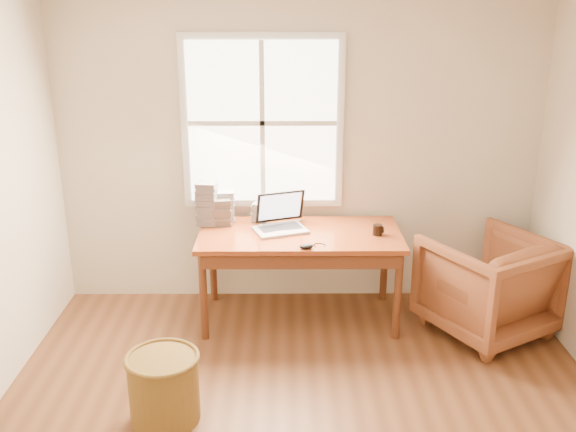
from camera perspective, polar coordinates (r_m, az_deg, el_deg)
name	(u,v)px	position (r m, az deg, el deg)	size (l,w,h in m)	color
room_shell	(304,239)	(3.34, 1.42, -2.03)	(4.04, 4.54, 2.64)	brown
desk	(300,235)	(5.08, 1.07, -1.67)	(1.60, 0.80, 0.04)	brown
armchair	(488,285)	(5.25, 17.34, -5.86)	(0.84, 0.87, 0.79)	brown
wicker_stool	(164,388)	(4.18, -10.96, -14.82)	(0.43, 0.43, 0.43)	brown
laptop	(280,214)	(5.05, -0.70, 0.19)	(0.39, 0.41, 0.29)	#A4A5AB
mouse	(306,246)	(4.74, 1.64, -2.72)	(0.11, 0.06, 0.04)	black
coffee_mug	(378,230)	(5.05, 7.97, -1.23)	(0.07, 0.07, 0.08)	black
cd_stack_a	(226,206)	(5.31, -5.56, 0.87)	(0.13, 0.12, 0.26)	silver
cd_stack_b	(221,212)	(5.23, -5.96, 0.35)	(0.14, 0.13, 0.22)	#27272C
cd_stack_c	(207,204)	(5.23, -7.22, 1.05)	(0.16, 0.14, 0.36)	#9F9CAA
cd_stack_d	(261,212)	(5.30, -2.44, 0.33)	(0.12, 0.11, 0.16)	#B1B6BD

